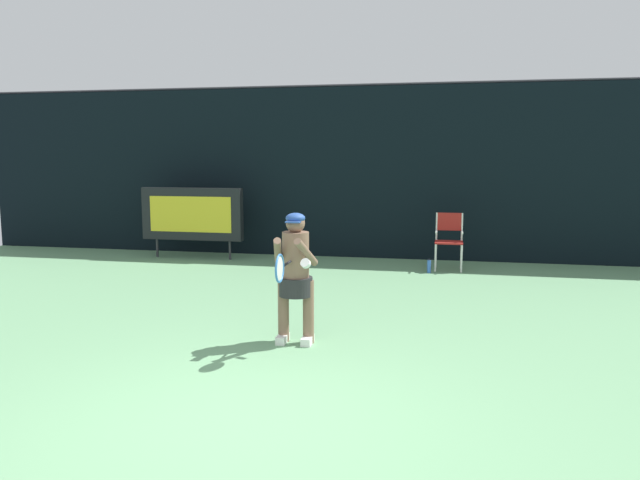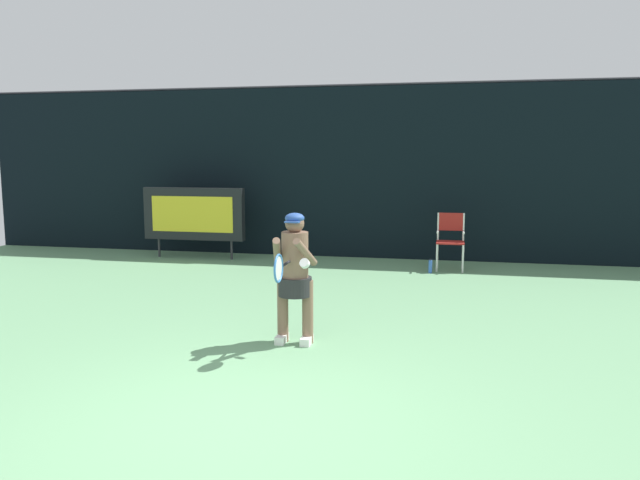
% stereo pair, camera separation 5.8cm
% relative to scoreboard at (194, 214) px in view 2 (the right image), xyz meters
% --- Properties ---
extents(ground, '(18.00, 22.00, 0.03)m').
position_rel_scoreboard_xyz_m(ground, '(3.68, -7.80, -0.96)').
color(ground, '#639669').
extents(backdrop_screen, '(18.00, 0.12, 3.66)m').
position_rel_scoreboard_xyz_m(backdrop_screen, '(3.68, 0.89, 0.86)').
color(backdrop_screen, black).
rests_on(backdrop_screen, ground).
extents(scoreboard, '(2.20, 0.21, 1.50)m').
position_rel_scoreboard_xyz_m(scoreboard, '(0.00, 0.00, 0.00)').
color(scoreboard, black).
rests_on(scoreboard, ground).
extents(umpire_chair, '(0.52, 0.44, 1.08)m').
position_rel_scoreboard_xyz_m(umpire_chair, '(5.32, -0.22, -0.33)').
color(umpire_chair, white).
rests_on(umpire_chair, ground).
extents(water_bottle, '(0.07, 0.07, 0.27)m').
position_rel_scoreboard_xyz_m(water_bottle, '(4.97, -0.65, -0.82)').
color(water_bottle, blue).
rests_on(water_bottle, ground).
extents(tennis_player, '(0.53, 0.60, 1.52)m').
position_rel_scoreboard_xyz_m(tennis_player, '(3.59, -5.36, -0.11)').
color(tennis_player, white).
rests_on(tennis_player, ground).
extents(tennis_racket, '(0.03, 0.60, 0.31)m').
position_rel_scoreboard_xyz_m(tennis_racket, '(3.57, -5.95, 0.04)').
color(tennis_racket, black).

